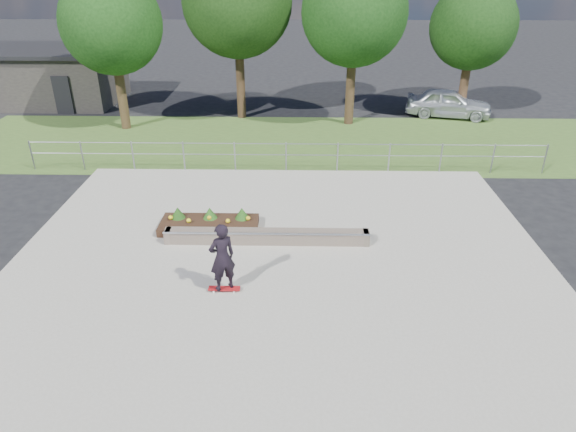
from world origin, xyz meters
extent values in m
plane|color=black|center=(0.00, 0.00, 0.00)|extent=(120.00, 120.00, 0.00)
cube|color=#375421|center=(0.00, 11.00, 0.01)|extent=(30.00, 8.00, 0.02)
cube|color=gray|center=(0.00, 0.00, 0.03)|extent=(15.00, 15.00, 0.06)
cylinder|color=#919599|center=(-10.00, 7.50, 0.60)|extent=(0.06, 0.06, 1.20)
cylinder|color=gray|center=(-8.00, 7.50, 0.60)|extent=(0.06, 0.06, 1.20)
cylinder|color=gray|center=(-6.00, 7.50, 0.60)|extent=(0.06, 0.06, 1.20)
cylinder|color=#919499|center=(-4.00, 7.50, 0.60)|extent=(0.06, 0.06, 1.20)
cylinder|color=gray|center=(-2.00, 7.50, 0.60)|extent=(0.06, 0.06, 1.20)
cylinder|color=gray|center=(0.00, 7.50, 0.60)|extent=(0.06, 0.06, 1.20)
cylinder|color=#92949A|center=(2.00, 7.50, 0.60)|extent=(0.06, 0.06, 1.20)
cylinder|color=#94979C|center=(4.00, 7.50, 0.60)|extent=(0.06, 0.06, 1.20)
cylinder|color=gray|center=(6.00, 7.50, 0.60)|extent=(0.06, 0.06, 1.20)
cylinder|color=gray|center=(8.00, 7.50, 0.60)|extent=(0.06, 0.06, 1.20)
cylinder|color=#9C9FA4|center=(10.00, 7.50, 0.60)|extent=(0.06, 0.06, 1.20)
cylinder|color=#97999F|center=(0.00, 7.50, 1.15)|extent=(20.00, 0.04, 0.04)
cylinder|color=#96989E|center=(0.00, 7.50, 0.70)|extent=(20.00, 0.04, 0.04)
cube|color=#2B2927|center=(-14.00, 18.00, 1.40)|extent=(8.00, 5.00, 2.80)
cube|color=black|center=(-14.00, 18.00, 2.90)|extent=(8.40, 5.40, 0.20)
cube|color=black|center=(-12.00, 15.45, 1.00)|extent=(0.90, 0.10, 2.00)
cylinder|color=#372616|center=(-8.00, 13.00, 1.46)|extent=(0.44, 0.44, 2.93)
sphere|color=black|center=(-8.00, 13.00, 4.88)|extent=(4.55, 4.55, 4.55)
cylinder|color=#301F13|center=(-2.50, 15.00, 1.69)|extent=(0.44, 0.44, 3.38)
sphere|color=black|center=(-2.50, 15.00, 5.62)|extent=(5.25, 5.25, 5.25)
cylinder|color=#322214|center=(3.00, 14.00, 1.57)|extent=(0.44, 0.44, 3.15)
sphere|color=black|center=(3.00, 14.00, 5.25)|extent=(4.90, 4.90, 4.90)
cylinder|color=#372316|center=(9.00, 15.50, 1.35)|extent=(0.44, 0.44, 2.70)
sphere|color=black|center=(9.00, 15.50, 4.50)|extent=(4.20, 4.20, 4.20)
cube|color=brown|center=(-0.43, 1.80, 0.26)|extent=(6.00, 0.40, 0.40)
cylinder|color=#979A9F|center=(-0.43, 1.60, 0.46)|extent=(6.00, 0.06, 0.06)
cube|color=brown|center=(-3.33, 1.80, 0.26)|extent=(0.15, 0.42, 0.40)
cube|color=brown|center=(2.47, 1.80, 0.26)|extent=(0.15, 0.42, 0.40)
cube|color=black|center=(-2.26, 2.61, 0.18)|extent=(3.00, 1.20, 0.25)
sphere|color=yellow|center=(-3.46, 2.71, 0.39)|extent=(0.14, 0.14, 0.14)
sphere|color=yellow|center=(-2.86, 2.51, 0.39)|extent=(0.14, 0.14, 0.14)
sphere|color=yellow|center=(-2.26, 2.71, 0.39)|extent=(0.14, 0.14, 0.14)
sphere|color=yellow|center=(-1.66, 2.51, 0.39)|extent=(0.14, 0.14, 0.14)
sphere|color=yellow|center=(-1.06, 2.71, 0.39)|extent=(0.14, 0.14, 0.14)
cone|color=#193F12|center=(-3.26, 2.86, 0.49)|extent=(0.44, 0.44, 0.36)
cone|color=#1D4A15|center=(-2.26, 2.86, 0.49)|extent=(0.44, 0.44, 0.36)
cone|color=#1C4814|center=(-1.26, 2.86, 0.49)|extent=(0.44, 0.44, 0.36)
cylinder|color=white|center=(-1.63, -0.75, 0.09)|extent=(0.05, 0.03, 0.05)
cylinder|color=white|center=(-1.63, -0.57, 0.09)|extent=(0.05, 0.03, 0.05)
cylinder|color=white|center=(-1.11, -0.75, 0.09)|extent=(0.05, 0.03, 0.05)
cylinder|color=silver|center=(-1.11, -0.57, 0.09)|extent=(0.05, 0.03, 0.05)
cylinder|color=#A09FA5|center=(-1.63, -0.66, 0.11)|extent=(0.02, 0.18, 0.02)
cylinder|color=gray|center=(-1.11, -0.66, 0.11)|extent=(0.02, 0.18, 0.02)
cube|color=maroon|center=(-1.37, -0.66, 0.13)|extent=(0.80, 0.21, 0.02)
imported|color=black|center=(-1.37, -0.66, 1.05)|extent=(0.79, 0.71, 1.82)
imported|color=silver|center=(8.29, 15.33, 0.73)|extent=(4.59, 2.69, 1.47)
camera|label=1|loc=(0.47, -11.31, 7.65)|focal=32.00mm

